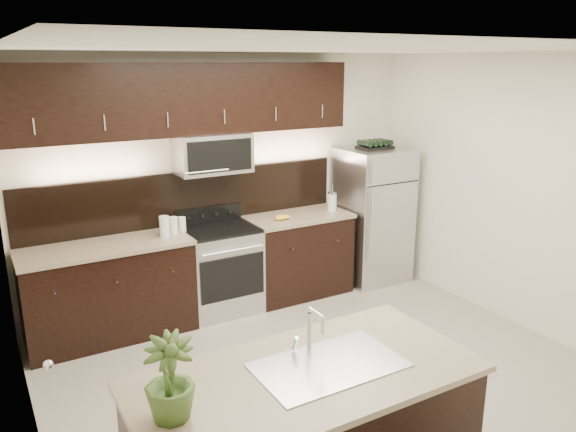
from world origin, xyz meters
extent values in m
plane|color=gray|center=(0.00, 0.00, 0.00)|extent=(4.50, 4.50, 0.00)
cube|color=beige|center=(0.00, 2.00, 1.35)|extent=(4.50, 0.02, 2.70)
cube|color=beige|center=(0.00, -2.00, 1.35)|extent=(4.50, 0.02, 2.70)
cube|color=beige|center=(-2.25, 0.00, 1.35)|extent=(0.02, 4.00, 2.70)
cube|color=beige|center=(2.25, 0.00, 1.35)|extent=(0.02, 4.00, 2.70)
cube|color=white|center=(0.00, 0.00, 2.70)|extent=(4.50, 4.00, 0.02)
cube|color=silver|center=(-2.23, -0.80, 1.01)|extent=(0.04, 0.80, 2.02)
sphere|color=silver|center=(-2.20, -0.48, 1.00)|extent=(0.06, 0.06, 0.06)
cube|color=black|center=(-2.24, 0.75, 1.65)|extent=(0.01, 0.32, 0.46)
cube|color=white|center=(-2.23, 0.75, 1.65)|extent=(0.00, 0.24, 0.36)
cube|color=black|center=(-1.42, 1.69, 0.45)|extent=(1.57, 0.62, 0.90)
cube|color=black|center=(0.71, 1.69, 0.45)|extent=(1.16, 0.62, 0.90)
cube|color=#B2B2B7|center=(-0.25, 1.69, 0.45)|extent=(0.76, 0.62, 0.90)
cube|color=black|center=(-0.25, 1.69, 0.92)|extent=(0.76, 0.60, 0.03)
cube|color=tan|center=(-1.42, 1.69, 0.92)|extent=(1.59, 0.65, 0.04)
cube|color=tan|center=(0.71, 1.69, 0.92)|extent=(1.18, 0.65, 0.04)
cube|color=black|center=(-0.46, 1.99, 1.22)|extent=(3.49, 0.02, 0.56)
cube|color=#B2B2B7|center=(-0.25, 1.80, 1.70)|extent=(0.76, 0.40, 0.40)
cube|color=black|center=(-0.46, 1.83, 2.25)|extent=(3.49, 0.33, 0.70)
cube|color=tan|center=(-0.96, -1.18, 0.92)|extent=(1.96, 0.96, 0.04)
cube|color=silver|center=(-0.81, -1.18, 0.95)|extent=(0.84, 0.50, 0.01)
cylinder|color=silver|center=(-0.81, -0.97, 1.06)|extent=(0.03, 0.03, 0.24)
cylinder|color=silver|center=(-0.81, -1.04, 1.21)|extent=(0.02, 0.14, 0.02)
cylinder|color=silver|center=(-0.81, -1.11, 1.16)|extent=(0.02, 0.02, 0.10)
cube|color=#B2B2B7|center=(1.73, 1.63, 0.81)|extent=(0.78, 0.71, 1.62)
cube|color=black|center=(1.73, 1.63, 1.64)|extent=(0.40, 0.25, 0.03)
cylinder|color=black|center=(1.57, 1.63, 1.68)|extent=(0.07, 0.23, 0.07)
cylinder|color=black|center=(1.65, 1.63, 1.68)|extent=(0.07, 0.23, 0.07)
cylinder|color=black|center=(1.73, 1.63, 1.68)|extent=(0.07, 0.23, 0.07)
cylinder|color=black|center=(1.80, 1.63, 1.68)|extent=(0.07, 0.23, 0.07)
cylinder|color=black|center=(1.88, 1.63, 1.68)|extent=(0.07, 0.23, 0.07)
imported|color=#3B5823|center=(-1.74, -1.20, 1.16)|extent=(0.30, 0.30, 0.43)
cylinder|color=silver|center=(-0.85, 1.64, 1.05)|extent=(0.10, 0.10, 0.21)
cylinder|color=silver|center=(-0.74, 1.69, 1.03)|extent=(0.09, 0.09, 0.18)
cylinder|color=silver|center=(-0.64, 1.73, 1.01)|extent=(0.08, 0.08, 0.15)
cylinder|color=silver|center=(1.14, 1.64, 1.04)|extent=(0.10, 0.10, 0.20)
cylinder|color=silver|center=(1.14, 1.64, 1.15)|extent=(0.11, 0.11, 0.02)
cylinder|color=silver|center=(1.14, 1.64, 1.20)|extent=(0.01, 0.01, 0.08)
ellipsoid|color=gold|center=(0.40, 1.61, 0.97)|extent=(0.17, 0.14, 0.05)
camera|label=1|loc=(-2.44, -3.52, 2.61)|focal=35.00mm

